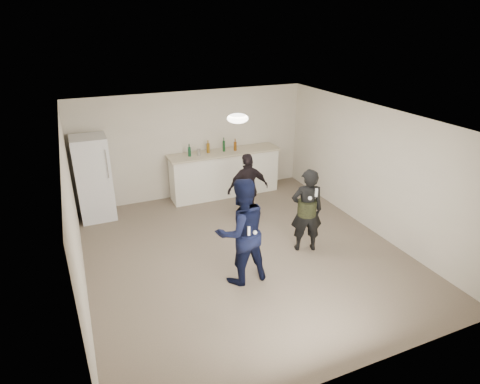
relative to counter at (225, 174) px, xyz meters
name	(u,v)px	position (x,y,z in m)	size (l,w,h in m)	color
floor	(244,253)	(-0.65, -2.67, -0.53)	(6.00, 6.00, 0.00)	#6B5B4C
ceiling	(245,119)	(-0.65, -2.67, 1.98)	(6.00, 6.00, 0.00)	silver
wall_back	(193,145)	(-0.65, 0.33, 0.72)	(6.00, 6.00, 0.00)	beige
wall_front	(355,291)	(-0.65, -5.67, 0.72)	(6.00, 6.00, 0.00)	beige
wall_left	(74,220)	(-3.40, -2.67, 0.72)	(6.00, 6.00, 0.00)	beige
wall_right	(372,169)	(2.10, -2.67, 0.72)	(6.00, 6.00, 0.00)	beige
counter	(225,174)	(0.00, 0.00, 0.00)	(2.60, 0.56, 1.05)	white
counter_top	(224,153)	(0.00, 0.00, 0.55)	(2.68, 0.64, 0.04)	beige
fridge	(94,178)	(-2.97, -0.07, 0.38)	(0.70, 0.70, 1.80)	white
fridge_handle	(107,164)	(-2.69, -0.44, 0.78)	(0.02, 0.02, 0.60)	silver
ceiling_dome	(238,118)	(-0.65, -2.37, 1.93)	(0.36, 0.36, 0.16)	white
shaker	(199,152)	(-0.64, -0.03, 0.65)	(0.08, 0.08, 0.17)	silver
man	(241,232)	(-1.01, -3.38, 0.37)	(0.87, 0.68, 1.79)	#0F163F
woman	(307,211)	(0.45, -2.97, 0.27)	(0.58, 0.38, 1.59)	black
camo_shorts	(307,208)	(0.45, -2.97, 0.32)	(0.34, 0.34, 0.28)	#2C3518
spectator	(248,189)	(-0.08, -1.55, 0.23)	(0.89, 0.37, 1.51)	black
remote_man	(249,231)	(-1.01, -3.66, 0.53)	(0.04, 0.04, 0.15)	white
nunchuk_man	(255,232)	(-0.89, -3.63, 0.45)	(0.07, 0.07, 0.07)	white
remote_woman	(316,193)	(0.45, -3.22, 0.72)	(0.04, 0.04, 0.15)	silver
nunchuk_woman	(310,198)	(0.35, -3.19, 0.62)	(0.07, 0.07, 0.07)	white
bottle_cluster	(214,148)	(-0.24, 0.03, 0.68)	(1.19, 0.17, 0.25)	brown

